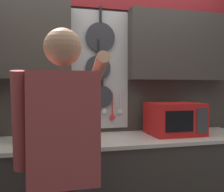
% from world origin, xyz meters
% --- Properties ---
extents(base_cabinet_counter, '(2.39, 0.63, 0.93)m').
position_xyz_m(base_cabinet_counter, '(0.00, -0.00, 0.46)').
color(base_cabinet_counter, '#38332D').
rests_on(base_cabinet_counter, ground_plane).
extents(back_wall_unit, '(2.96, 0.20, 2.42)m').
position_xyz_m(back_wall_unit, '(0.01, 0.28, 1.47)').
color(back_wall_unit, '#38332D').
rests_on(back_wall_unit, ground_plane).
extents(microwave, '(0.47, 0.39, 0.29)m').
position_xyz_m(microwave, '(0.51, 0.03, 1.07)').
color(microwave, red).
rests_on(microwave, base_cabinet_counter).
extents(knife_block, '(0.13, 0.16, 0.25)m').
position_xyz_m(knife_block, '(-0.78, 0.03, 1.02)').
color(knife_block, brown).
rests_on(knife_block, base_cabinet_counter).
extents(utensil_crock, '(0.12, 0.12, 0.33)m').
position_xyz_m(utensil_crock, '(-0.54, 0.03, 1.02)').
color(utensil_crock, white).
rests_on(utensil_crock, base_cabinet_counter).
extents(person, '(0.54, 0.63, 1.68)m').
position_xyz_m(person, '(-0.54, -0.66, 1.00)').
color(person, '#383842').
rests_on(person, ground_plane).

